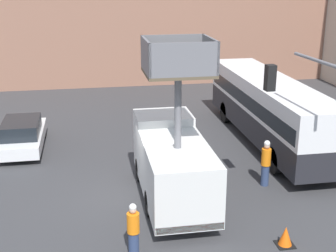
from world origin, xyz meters
name	(u,v)px	position (x,y,z in m)	size (l,w,h in m)	color
ground_plane	(138,195)	(0.00, 0.00, 0.00)	(120.00, 120.00, 0.00)	#38383A
utility_truck	(172,160)	(1.24, -0.63, 1.62)	(2.24, 6.00, 6.20)	silver
city_bus	(268,106)	(7.06, 4.78, 1.91)	(2.43, 11.86, 3.23)	#232328
traffic_light_pole	(330,101)	(6.86, -1.25, 3.79)	(4.13, 3.87, 5.50)	slate
road_worker_near_truck	(133,230)	(-0.57, -3.96, 0.86)	(0.38, 0.38, 1.74)	navy
road_worker_directing	(266,163)	(5.15, 0.04, 0.97)	(0.38, 0.38, 1.92)	navy
traffic_cone_mid_road	(285,237)	(4.18, -4.24, 0.30)	(0.56, 0.56, 0.64)	black
parked_car_curbside	(22,135)	(-4.90, 5.89, 0.76)	(1.90, 4.65, 1.51)	silver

